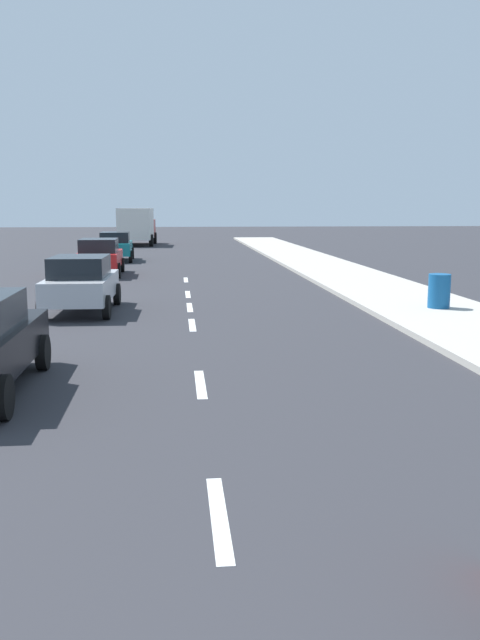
% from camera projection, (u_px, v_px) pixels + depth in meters
% --- Properties ---
extents(ground_plane, '(160.00, 160.00, 0.00)m').
position_uv_depth(ground_plane, '(190.00, 308.00, 19.51)').
color(ground_plane, '#2D2D33').
extents(sidewalk_strip, '(3.60, 80.00, 0.14)m').
position_uv_depth(sidewalk_strip, '(391.00, 294.00, 22.08)').
color(sidewalk_strip, '#B2ADA3').
rests_on(sidewalk_strip, ground).
extents(lane_stripe_2, '(0.16, 1.80, 0.01)m').
position_uv_depth(lane_stripe_2, '(219.00, 516.00, 6.35)').
color(lane_stripe_2, white).
rests_on(lane_stripe_2, ground).
extents(lane_stripe_3, '(0.16, 1.80, 0.01)m').
position_uv_depth(lane_stripe_3, '(200.00, 384.00, 11.10)').
color(lane_stripe_3, white).
rests_on(lane_stripe_3, ground).
extents(lane_stripe_4, '(0.16, 1.80, 0.01)m').
position_uv_depth(lane_stripe_4, '(192.00, 325.00, 16.65)').
color(lane_stripe_4, white).
rests_on(lane_stripe_4, ground).
extents(lane_stripe_5, '(0.16, 1.80, 0.01)m').
position_uv_depth(lane_stripe_5, '(190.00, 307.00, 19.56)').
color(lane_stripe_5, white).
rests_on(lane_stripe_5, ground).
extents(lane_stripe_6, '(0.16, 1.80, 0.01)m').
position_uv_depth(lane_stripe_6, '(188.00, 294.00, 22.46)').
color(lane_stripe_6, white).
rests_on(lane_stripe_6, ground).
extents(lane_stripe_7, '(0.16, 1.80, 0.01)m').
position_uv_depth(lane_stripe_7, '(186.00, 280.00, 26.91)').
color(lane_stripe_7, white).
rests_on(lane_stripe_7, ground).
extents(parked_car_silver, '(1.89, 3.97, 1.57)m').
position_uv_depth(parked_car_silver, '(81.00, 282.00, 18.55)').
color(parked_car_silver, '#B7BABF').
rests_on(parked_car_silver, ground).
extents(parked_car_red, '(1.96, 4.11, 1.57)m').
position_uv_depth(parked_car_red, '(100.00, 256.00, 28.55)').
color(parked_car_red, red).
rests_on(parked_car_red, ground).
extents(parked_car_teal, '(1.97, 4.07, 1.57)m').
position_uv_depth(parked_car_teal, '(115.00, 246.00, 36.19)').
color(parked_car_teal, '#14727A').
rests_on(parked_car_teal, ground).
extents(delivery_truck, '(2.85, 6.32, 2.80)m').
position_uv_depth(delivery_truck, '(137.00, 225.00, 50.95)').
color(delivery_truck, maroon).
rests_on(delivery_truck, ground).
extents(trash_bin_far, '(0.60, 0.60, 0.94)m').
position_uv_depth(trash_bin_far, '(439.00, 291.00, 18.47)').
color(trash_bin_far, '#14518C').
rests_on(trash_bin_far, sidewalk_strip).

